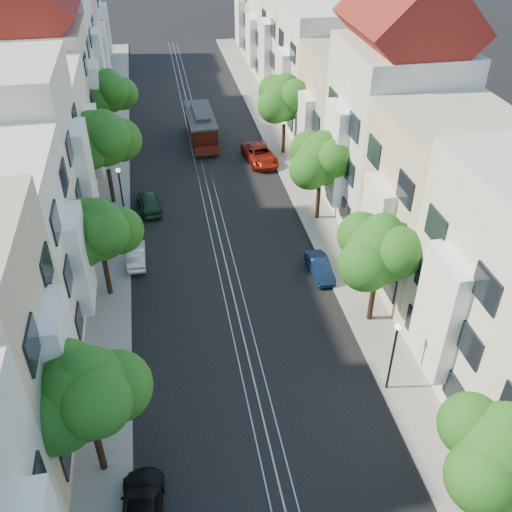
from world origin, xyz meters
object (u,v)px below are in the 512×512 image
cable_car (201,125)px  tree_w_c (104,140)px  tree_w_d (109,93)px  parked_car_e_far (260,155)px  parked_car_w_mid (136,255)px  lamp_west (121,187)px  tree_e_d (285,99)px  parked_car_w_near (142,510)px  tree_w_b (100,232)px  parked_car_w_far (149,203)px  parked_car_e_mid (320,267)px  tree_e_b (381,251)px  lamp_east (394,347)px  tree_e_c (322,161)px  tree_e_a (501,452)px  tree_w_a (87,395)px

cable_car → tree_w_c: bearing=-129.6°
tree_w_d → parked_car_e_far: (12.04, -6.21, -3.94)m
parked_car_w_mid → lamp_west: bearing=-81.6°
tree_w_c → tree_w_d: bearing=90.0°
tree_e_d → parked_car_w_near: bearing=-112.2°
tree_w_b → parked_car_e_far: 20.20m
cable_car → parked_car_w_far: cable_car is taller
cable_car → parked_car_e_far: 6.59m
tree_e_d → parked_car_e_mid: bearing=-95.5°
parked_car_w_far → tree_w_d: bearing=-86.3°
tree_e_b → parked_car_w_far: bearing=129.4°
lamp_east → parked_car_w_near: size_ratio=1.01×
parked_car_w_mid → parked_car_e_mid: bearing=163.7°
tree_e_c → tree_e_a: bearing=-90.0°
tree_e_b → parked_car_w_near: size_ratio=1.62×
tree_w_d → lamp_west: bearing=-86.6°
lamp_west → parked_car_e_far: bearing=34.7°
tree_e_c → tree_e_d: tree_e_d is taller
tree_e_d → tree_w_c: bearing=-157.4°
tree_e_a → parked_car_e_mid: bearing=95.7°
parked_car_e_far → tree_w_d: bearing=145.4°
tree_w_d → parked_car_w_near: (1.54, -36.55, -4.00)m
tree_w_a → parked_car_e_far: 30.55m
tree_e_d → tree_w_b: (-14.40, -17.00, -0.47)m
tree_e_c → tree_w_b: bearing=-157.4°
tree_e_c → parked_car_w_mid: 13.81m
tree_e_c → cable_car: size_ratio=0.91×
tree_e_c → lamp_east: 16.10m
tree_e_a → cable_car: tree_e_a is taller
tree_w_c → parked_car_e_far: tree_w_c is taller
parked_car_w_mid → parked_car_w_far: size_ratio=0.90×
tree_e_a → tree_w_d: 41.57m
tree_e_d → lamp_west: tree_e_d is taller
tree_e_b → lamp_west: 18.90m
parked_car_w_near → parked_car_w_far: (1.03, 23.97, 0.03)m
parked_car_w_far → tree_e_d: bearing=-155.2°
tree_e_d → tree_w_b: bearing=-130.3°
lamp_west → parked_car_w_near: (0.70, -22.58, -2.25)m
parked_car_w_near → tree_e_b: bearing=-139.6°
tree_w_a → tree_w_b: 12.00m
tree_w_a → lamp_west: size_ratio=1.61×
tree_e_b → tree_e_c: size_ratio=1.03×
tree_w_a → parked_car_w_mid: bearing=84.1°
tree_w_c → parked_car_e_far: (12.04, 4.79, -4.41)m
tree_e_c → parked_car_e_mid: size_ratio=2.01×
tree_w_a → tree_e_d: bearing=63.6°
tree_e_a → tree_w_b: size_ratio=1.00×
lamp_west → parked_car_w_far: lamp_west is taller
tree_e_b → tree_w_c: 21.53m
tree_e_a → parked_car_e_far: (-2.36, 32.79, -3.73)m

